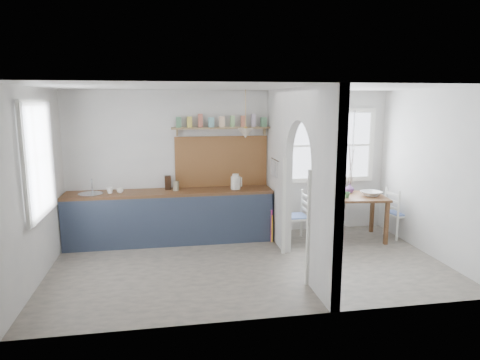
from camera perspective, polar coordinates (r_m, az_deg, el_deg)
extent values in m
cube|color=gray|center=(6.51, 1.26, -11.25)|extent=(5.80, 3.20, 0.01)
cube|color=silver|center=(6.05, 1.36, 12.27)|extent=(5.80, 3.20, 0.01)
cube|color=silver|center=(7.71, -0.99, 2.19)|extent=(5.80, 0.01, 2.60)
cube|color=silver|center=(4.63, 5.15, -3.44)|extent=(5.80, 0.01, 2.60)
cube|color=silver|center=(6.28, -25.64, -0.74)|extent=(0.01, 3.20, 2.60)
cube|color=silver|center=(7.28, 24.31, 0.78)|extent=(0.01, 3.20, 2.60)
cube|color=silver|center=(5.21, 11.47, -2.03)|extent=(0.12, 0.80, 2.60)
cube|color=silver|center=(7.27, 5.20, 1.65)|extent=(0.12, 1.20, 2.60)
cube|color=silver|center=(6.04, 8.29, 7.19)|extent=(0.12, 1.20, 1.05)
cube|color=brown|center=(7.40, -9.31, -1.64)|extent=(3.50, 0.60, 0.05)
cube|color=#404A67|center=(7.23, -9.17, -5.60)|extent=(3.50, 0.03, 0.85)
cube|color=#3A2115|center=(7.55, -9.21, -4.91)|extent=(3.46, 0.45, 0.85)
cylinder|color=silver|center=(7.50, -19.29, -1.82)|extent=(0.40, 0.40, 0.02)
cube|color=brown|center=(7.65, -2.48, 2.49)|extent=(1.65, 0.03, 0.90)
cube|color=#95794A|center=(7.50, -2.44, 6.95)|extent=(1.75, 0.20, 0.03)
cube|color=#41734E|center=(7.44, -8.19, 7.63)|extent=(0.09, 0.09, 0.18)
cube|color=gold|center=(7.44, -6.75, 7.67)|extent=(0.09, 0.09, 0.18)
cube|color=#9E4E3B|center=(7.46, -5.31, 7.70)|extent=(0.09, 0.09, 0.18)
cube|color=#5A9296|center=(7.47, -3.87, 7.73)|extent=(0.09, 0.09, 0.18)
cube|color=#DCB38E|center=(7.50, -2.44, 7.75)|extent=(0.09, 0.09, 0.18)
cube|color=#72A361|center=(7.52, -1.02, 7.77)|extent=(0.09, 0.09, 0.18)
cube|color=#A9593E|center=(7.55, 0.39, 7.78)|extent=(0.09, 0.09, 0.18)
cube|color=#A796AC|center=(7.59, 1.78, 7.79)|extent=(0.09, 0.09, 0.18)
cube|color=#41734E|center=(7.63, 3.17, 7.79)|extent=(0.09, 0.09, 0.18)
cone|color=beige|center=(7.23, 0.73, 6.27)|extent=(0.26, 0.26, 0.16)
cylinder|color=silver|center=(7.13, 4.73, 2.70)|extent=(0.02, 0.50, 0.02)
imported|color=white|center=(7.43, -16.97, -1.31)|extent=(0.13, 0.13, 0.10)
imported|color=white|center=(7.41, -15.72, -1.35)|extent=(0.13, 0.13, 0.09)
cube|color=#3A2115|center=(7.51, -9.59, -0.37)|extent=(0.11, 0.15, 0.23)
cylinder|color=gray|center=(7.40, -8.53, -0.79)|extent=(0.11, 0.11, 0.16)
cube|color=#D5358D|center=(7.45, 4.20, -6.20)|extent=(0.02, 0.03, 0.59)
cube|color=orange|center=(7.41, 4.29, -6.49)|extent=(0.02, 0.03, 0.48)
imported|color=silver|center=(7.82, 17.09, -1.74)|extent=(0.40, 0.40, 0.08)
imported|color=#437B49|center=(7.55, 14.08, -1.97)|extent=(0.12, 0.12, 0.10)
cylinder|color=#36282B|center=(7.58, 11.57, -2.12)|extent=(0.19, 0.19, 0.01)
imported|color=#603672|center=(7.97, 14.41, -1.08)|extent=(0.17, 0.17, 0.16)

